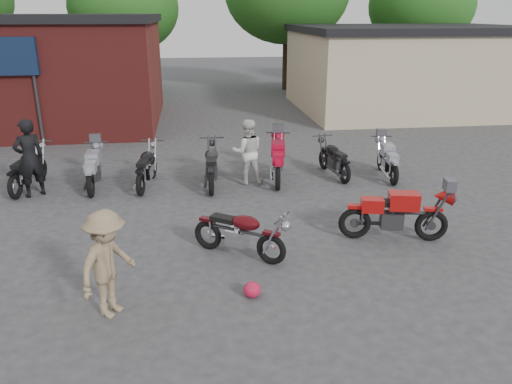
{
  "coord_description": "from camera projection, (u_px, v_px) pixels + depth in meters",
  "views": [
    {
      "loc": [
        -1.65,
        -7.56,
        4.33
      ],
      "look_at": [
        -0.41,
        1.86,
        0.9
      ],
      "focal_mm": 35.0,
      "sensor_mm": 36.0,
      "label": 1
    }
  ],
  "objects": [
    {
      "name": "row_bike_3",
      "position": [
        212.0,
        163.0,
        13.06
      ],
      "size": [
        0.83,
        2.12,
        1.21
      ],
      "primitive_type": null,
      "rotation": [
        0.0,
        0.0,
        1.5
      ],
      "color": "#242427",
      "rests_on": "ground"
    },
    {
      "name": "sportbike",
      "position": [
        396.0,
        212.0,
        9.89
      ],
      "size": [
        2.18,
        1.11,
        1.21
      ],
      "primitive_type": null,
      "rotation": [
        0.0,
        0.0,
        -0.21
      ],
      "color": "#B9110F",
      "rests_on": "ground"
    },
    {
      "name": "stucco_building",
      "position": [
        409.0,
        71.0,
        23.17
      ],
      "size": [
        10.0,
        8.0,
        3.5
      ],
      "primitive_type": "cube",
      "color": "tan",
      "rests_on": "ground"
    },
    {
      "name": "helmet",
      "position": [
        252.0,
        290.0,
        8.02
      ],
      "size": [
        0.31,
        0.31,
        0.26
      ],
      "primitive_type": "ellipsoid",
      "rotation": [
        0.0,
        0.0,
        -0.1
      ],
      "color": "red",
      "rests_on": "ground"
    },
    {
      "name": "ground",
      "position": [
        293.0,
        275.0,
        8.73
      ],
      "size": [
        90.0,
        90.0,
        0.0
      ],
      "primitive_type": "plane",
      "color": "#363639"
    },
    {
      "name": "brick_building",
      "position": [
        4.0,
        74.0,
        19.99
      ],
      "size": [
        12.0,
        8.0,
        4.0
      ],
      "primitive_type": "cube",
      "color": "maroon",
      "rests_on": "ground"
    },
    {
      "name": "vintage_motorcycle",
      "position": [
        240.0,
        230.0,
        9.2
      ],
      "size": [
        1.88,
        1.57,
        1.08
      ],
      "primitive_type": null,
      "rotation": [
        0.0,
        0.0,
        -0.61
      ],
      "color": "#49090E",
      "rests_on": "ground"
    },
    {
      "name": "row_bike_0",
      "position": [
        28.0,
        167.0,
        12.81
      ],
      "size": [
        0.96,
        2.11,
        1.18
      ],
      "primitive_type": null,
      "rotation": [
        0.0,
        0.0,
        1.42
      ],
      "color": "black",
      "rests_on": "ground"
    },
    {
      "name": "row_bike_1",
      "position": [
        93.0,
        167.0,
        12.89
      ],
      "size": [
        0.73,
        1.98,
        1.13
      ],
      "primitive_type": null,
      "rotation": [
        0.0,
        0.0,
        1.61
      ],
      "color": "#989AA6",
      "rests_on": "ground"
    },
    {
      "name": "row_bike_2",
      "position": [
        147.0,
        165.0,
        13.02
      ],
      "size": [
        0.93,
        2.04,
        1.14
      ],
      "primitive_type": null,
      "rotation": [
        0.0,
        0.0,
        1.43
      ],
      "color": "black",
      "rests_on": "ground"
    },
    {
      "name": "row_bike_5",
      "position": [
        334.0,
        157.0,
        13.85
      ],
      "size": [
        0.9,
        1.95,
        1.09
      ],
      "primitive_type": null,
      "rotation": [
        0.0,
        0.0,
        1.73
      ],
      "color": "black",
      "rests_on": "ground"
    },
    {
      "name": "row_bike_4",
      "position": [
        278.0,
        158.0,
        13.45
      ],
      "size": [
        1.06,
        2.24,
        1.25
      ],
      "primitive_type": null,
      "rotation": [
        0.0,
        0.0,
        1.4
      ],
      "color": "red",
      "rests_on": "ground"
    },
    {
      "name": "person_tan",
      "position": [
        108.0,
        264.0,
        7.34
      ],
      "size": [
        1.11,
        1.25,
        1.68
      ],
      "primitive_type": "imported",
      "rotation": [
        0.0,
        0.0,
        1.0
      ],
      "color": "#92795A",
      "rests_on": "ground"
    },
    {
      "name": "person_light",
      "position": [
        247.0,
        152.0,
        13.14
      ],
      "size": [
        0.85,
        0.67,
        1.73
      ],
      "primitive_type": "imported",
      "rotation": [
        0.0,
        0.0,
        3.16
      ],
      "color": "silver",
      "rests_on": "ground"
    },
    {
      "name": "person_dark",
      "position": [
        30.0,
        158.0,
        12.18
      ],
      "size": [
        0.85,
        0.79,
        1.95
      ],
      "primitive_type": "imported",
      "rotation": [
        0.0,
        0.0,
        3.75
      ],
      "color": "black",
      "rests_on": "ground"
    },
    {
      "name": "row_bike_6",
      "position": [
        388.0,
        158.0,
        13.73
      ],
      "size": [
        0.84,
        1.94,
        1.09
      ],
      "primitive_type": null,
      "rotation": [
        0.0,
        0.0,
        1.45
      ],
      "color": "#9798A4",
      "rests_on": "ground"
    },
    {
      "name": "tree_1",
      "position": [
        125.0,
        25.0,
        27.37
      ],
      "size": [
        5.92,
        5.92,
        7.4
      ],
      "primitive_type": null,
      "color": "#1B5416",
      "rests_on": "ground"
    },
    {
      "name": "tree_2",
      "position": [
        287.0,
        11.0,
        28.24
      ],
      "size": [
        7.04,
        7.04,
        8.8
      ],
      "primitive_type": null,
      "color": "#1B5416",
      "rests_on": "ground"
    },
    {
      "name": "tree_3",
      "position": [
        419.0,
        22.0,
        29.43
      ],
      "size": [
        6.08,
        6.08,
        7.6
      ],
      "primitive_type": null,
      "color": "#1B5416",
      "rests_on": "ground"
    }
  ]
}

